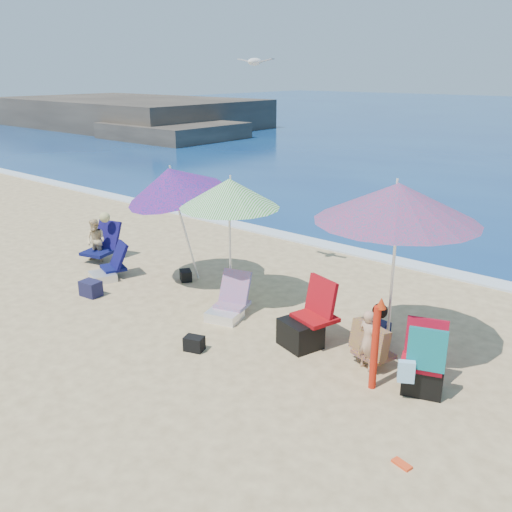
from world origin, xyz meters
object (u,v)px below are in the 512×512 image
Objects in this scene: furled_umbrella at (376,339)px; chair_rainbow at (229,306)px; umbrella_striped at (229,193)px; seagull at (255,62)px; person_left at (98,240)px; umbrella_turquoise at (398,203)px; umbrella_blue at (172,182)px; chair_navy at (109,269)px; camp_chair_right at (423,367)px; person_center at (370,339)px; camp_chair_left at (305,327)px.

chair_rainbow is (-2.85, 0.40, -0.49)m from furled_umbrella.
seagull is at bearing 111.88° from umbrella_striped.
seagull is at bearing 23.66° from person_left.
seagull reaches higher than furled_umbrella.
umbrella_blue is at bearing -179.03° from umbrella_turquoise.
chair_rainbow is at bearing 3.67° from chair_navy.
furled_umbrella is at bearing -8.05° from chair_rainbow.
umbrella_striped is (-2.92, -0.06, -0.27)m from umbrella_turquoise.
seagull is (-3.71, 2.09, 3.29)m from furled_umbrella.
seagull is at bearing 157.12° from camp_chair_right.
person_center is at bearing 2.22° from chair_navy.
camp_chair_left is at bearing -152.96° from umbrella_turquoise.
person_center is (-0.30, 0.43, -0.26)m from furled_umbrella.
person_left is (-4.00, 0.31, 0.27)m from chair_rainbow.
umbrella_turquoise is at bearing 1.74° from person_left.
chair_navy is 1.18× the size of seagull.
chair_rainbow is at bearing -63.06° from seagull.
seagull is at bearing 54.91° from umbrella_blue.
umbrella_turquoise is 1.80m from furled_umbrella.
person_center is at bearing 2.19° from camp_chair_left.
person_center is at bearing -26.01° from seagull.
furled_umbrella is at bearing -71.96° from umbrella_turquoise.
camp_chair_right is (0.81, -0.60, -1.86)m from umbrella_turquoise.
camp_chair_left is 1.35× the size of seagull.
chair_rainbow is 0.99× the size of person_center.
person_left is at bearing 176.85° from camp_chair_right.
camp_chair_right is at bearing -5.96° from umbrella_blue.
seagull reaches higher than umbrella_striped.
chair_navy is 4.72m from seagull.
chair_navy is at bearing 177.90° from furled_umbrella.
umbrella_turquoise is 3.26× the size of chair_rainbow.
person_left is (-3.64, -0.14, -1.47)m from umbrella_striped.
camp_chair_left is at bearing -35.59° from seagull.
person_center is 6.56m from person_left.
umbrella_striped is 1.37m from umbrella_blue.
camp_chair_left is 1.15× the size of person_center.
umbrella_blue is (-1.37, -0.01, 0.02)m from umbrella_striped.
chair_navy is 2.97m from chair_rainbow.
camp_chair_left is (3.26, -0.45, -1.65)m from umbrella_blue.
camp_chair_left is (-1.33, 0.39, -0.38)m from furled_umbrella.
person_left is (-1.03, 0.50, 0.28)m from chair_navy.
umbrella_turquoise reaches higher than camp_chair_left.
chair_navy is at bearing -176.33° from chair_rainbow.
person_left is at bearing 176.60° from camp_chair_left.
camp_chair_left is 4.69m from seagull.
person_left reaches higher than chair_navy.
umbrella_turquoise is 3.29m from chair_rainbow.
umbrella_blue is at bearing 165.80° from chair_rainbow.
camp_chair_right is (1.84, -0.08, 0.04)m from camp_chair_left.
person_center is (1.03, 0.04, 0.12)m from camp_chair_left.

